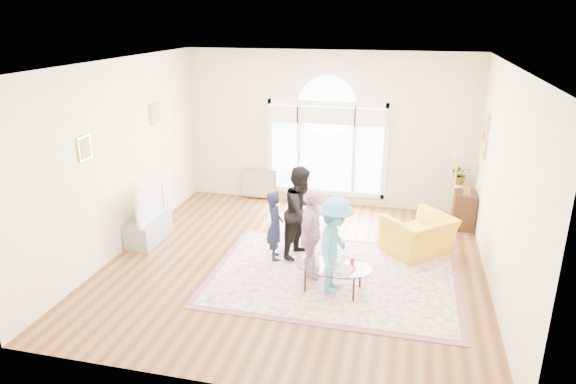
% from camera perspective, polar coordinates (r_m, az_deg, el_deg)
% --- Properties ---
extents(ground, '(6.00, 6.00, 0.00)m').
position_cam_1_polar(ground, '(8.46, 0.72, -8.02)').
color(ground, '#532D15').
rests_on(ground, ground).
extents(room_shell, '(6.00, 6.00, 6.00)m').
position_cam_1_polar(room_shell, '(10.56, 4.25, 6.56)').
color(room_shell, beige).
rests_on(room_shell, ground).
extents(area_rug, '(3.60, 2.60, 0.02)m').
position_cam_1_polar(area_rug, '(8.12, 5.13, -9.28)').
color(area_rug, beige).
rests_on(area_rug, ground).
extents(rug_border, '(3.80, 2.80, 0.01)m').
position_cam_1_polar(rug_border, '(8.12, 5.13, -9.30)').
color(rug_border, '#8A4E5D').
rests_on(rug_border, ground).
extents(tv_console, '(0.45, 1.00, 0.42)m').
position_cam_1_polar(tv_console, '(9.55, -15.20, -4.05)').
color(tv_console, gray).
rests_on(tv_console, ground).
extents(television, '(0.17, 1.05, 0.61)m').
position_cam_1_polar(television, '(9.36, -15.43, -1.17)').
color(television, black).
rests_on(television, tv_console).
extents(coffee_table, '(1.21, 0.86, 0.54)m').
position_cam_1_polar(coffee_table, '(7.56, 5.05, -8.21)').
color(coffee_table, silver).
rests_on(coffee_table, ground).
extents(armchair, '(1.37, 1.36, 0.67)m').
position_cam_1_polar(armchair, '(8.96, 14.30, -4.67)').
color(armchair, yellow).
rests_on(armchair, ground).
extents(side_cabinet, '(0.40, 0.50, 0.70)m').
position_cam_1_polar(side_cabinet, '(10.27, 18.95, -1.94)').
color(side_cabinet, black).
rests_on(side_cabinet, ground).
extents(floor_lamp, '(0.27, 0.27, 1.51)m').
position_cam_1_polar(floor_lamp, '(9.81, 18.25, 2.92)').
color(floor_lamp, black).
rests_on(floor_lamp, ground).
extents(plant_pedestal, '(0.20, 0.20, 0.70)m').
position_cam_1_polar(plant_pedestal, '(10.74, 18.31, -0.94)').
color(plant_pedestal, white).
rests_on(plant_pedestal, ground).
extents(potted_plant, '(0.44, 0.40, 0.42)m').
position_cam_1_polar(potted_plant, '(10.57, 18.63, 1.91)').
color(potted_plant, '#33722D').
rests_on(potted_plant, plant_pedestal).
extents(leaning_picture, '(0.80, 0.14, 0.62)m').
position_cam_1_polar(leaning_picture, '(11.39, -3.25, -0.69)').
color(leaning_picture, tan).
rests_on(leaning_picture, ground).
extents(child_navy, '(0.41, 0.49, 1.16)m').
position_cam_1_polar(child_navy, '(8.38, -1.47, -3.75)').
color(child_navy, '#161B35').
rests_on(child_navy, area_rug).
extents(child_black, '(0.79, 0.89, 1.54)m').
position_cam_1_polar(child_black, '(8.43, 1.52, -2.23)').
color(child_black, black).
rests_on(child_black, area_rug).
extents(child_pink, '(0.42, 0.84, 1.39)m').
position_cam_1_polar(child_pink, '(7.79, 2.60, -4.72)').
color(child_pink, '#F1A6BF').
rests_on(child_pink, area_rug).
extents(child_blue, '(0.62, 0.98, 1.44)m').
position_cam_1_polar(child_blue, '(7.40, 5.19, -5.92)').
color(child_blue, '#519FD7').
rests_on(child_blue, area_rug).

